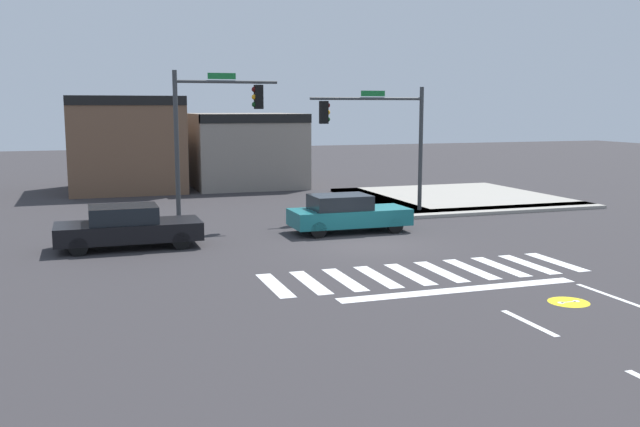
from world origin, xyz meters
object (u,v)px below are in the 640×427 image
(traffic_signal_northwest, at_px, (212,121))
(traffic_signal_northeast, at_px, (379,128))
(car_teal, at_px, (347,213))
(car_black, at_px, (127,227))

(traffic_signal_northwest, relative_size, traffic_signal_northeast, 1.09)
(traffic_signal_northwest, xyz_separation_m, car_teal, (4.58, -2.82, -3.46))
(traffic_signal_northwest, relative_size, car_black, 1.28)
(traffic_signal_northeast, height_order, car_teal, traffic_signal_northeast)
(traffic_signal_northeast, distance_m, car_teal, 5.44)
(traffic_signal_northwest, distance_m, car_teal, 6.40)
(traffic_signal_northwest, height_order, car_black, traffic_signal_northwest)
(traffic_signal_northeast, bearing_deg, traffic_signal_northwest, 5.11)
(traffic_signal_northeast, xyz_separation_m, car_black, (-10.90, -3.95, -3.12))
(traffic_signal_northeast, relative_size, car_teal, 1.24)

